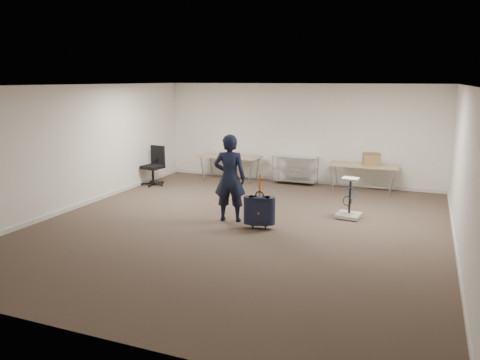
% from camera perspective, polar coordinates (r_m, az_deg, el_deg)
% --- Properties ---
extents(ground, '(9.00, 9.00, 0.00)m').
position_cam_1_polar(ground, '(9.52, 0.01, -5.62)').
color(ground, '#423528').
rests_on(ground, ground).
extents(room_shell, '(8.00, 9.00, 9.00)m').
position_cam_1_polar(room_shell, '(10.75, 2.76, -3.27)').
color(room_shell, white).
rests_on(room_shell, ground).
extents(folding_table_left, '(1.80, 0.75, 0.73)m').
position_cam_1_polar(folding_table_left, '(13.63, -1.24, 2.74)').
color(folding_table_left, '#9B7B5F').
rests_on(folding_table_left, ground).
extents(folding_table_right, '(1.80, 0.75, 0.73)m').
position_cam_1_polar(folding_table_right, '(12.65, 14.82, 1.61)').
color(folding_table_right, '#9B7B5F').
rests_on(folding_table_right, ground).
extents(wire_shelf, '(1.22, 0.47, 0.80)m').
position_cam_1_polar(wire_shelf, '(13.29, 6.76, 1.38)').
color(wire_shelf, silver).
rests_on(wire_shelf, ground).
extents(person, '(0.74, 0.56, 1.83)m').
position_cam_1_polar(person, '(9.65, -1.26, 0.24)').
color(person, black).
rests_on(person, ground).
extents(suitcase, '(0.44, 0.31, 1.10)m').
position_cam_1_polar(suitcase, '(9.25, 2.37, -3.75)').
color(suitcase, '#151D30').
rests_on(suitcase, ground).
extents(office_chair, '(0.66, 0.66, 1.09)m').
position_cam_1_polar(office_chair, '(13.33, -10.45, 0.81)').
color(office_chair, black).
rests_on(office_chair, ground).
extents(equipment_cart, '(0.53, 0.53, 0.88)m').
position_cam_1_polar(equipment_cart, '(10.27, 13.12, -3.28)').
color(equipment_cart, beige).
rests_on(equipment_cart, ground).
extents(cardboard_box, '(0.49, 0.42, 0.31)m').
position_cam_1_polar(cardboard_box, '(12.62, 15.73, 2.48)').
color(cardboard_box, olive).
rests_on(cardboard_box, folding_table_right).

